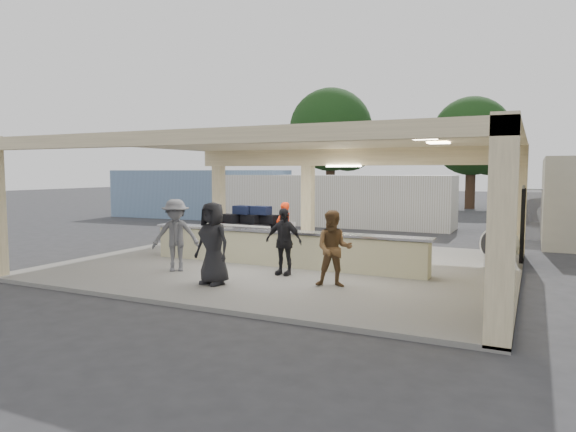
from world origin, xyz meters
The scene contains 15 objects.
ground centered at (0.00, 0.00, 0.00)m, with size 120.00×120.00×0.00m, color #2A2A2D.
pavilion centered at (0.21, 0.66, 1.35)m, with size 12.01×10.00×3.55m.
baggage_counter centered at (0.00, -0.50, 0.59)m, with size 8.20×0.58×0.98m.
luggage_cart centered at (-2.01, 1.14, 0.91)m, with size 2.66×1.75×1.49m.
drum_fan centered at (5.40, 2.00, 0.68)m, with size 1.03×0.69×1.09m.
baggage_handler centered at (-0.72, 1.11, 0.92)m, with size 0.60×0.33×1.65m, color red.
passenger_a centered at (2.21, -2.31, 0.96)m, with size 0.84×0.37×1.73m, color brown.
passenger_b centered at (0.60, -1.59, 0.94)m, with size 0.99×0.36×1.68m, color black.
passenger_c centered at (-2.14, -2.37, 1.04)m, with size 1.21×0.42×1.87m, color #54555A.
passenger_d centered at (-0.38, -3.27, 1.05)m, with size 0.93×0.38×1.89m, color black.
car_dark centered at (7.34, 15.58, 0.69)m, with size 1.46×4.13×1.38m, color black.
container_white centered at (-2.76, 10.90, 1.25)m, with size 11.54×2.31×2.50m, color white.
container_blue centered at (-11.28, 11.38, 1.38)m, with size 10.58×2.54×2.75m, color #6E8DB1.
tree_left centered at (-7.68, 24.16, 5.59)m, with size 6.60×6.30×9.00m.
tree_mid centered at (2.32, 26.16, 4.96)m, with size 6.00×5.60×8.00m.
Camera 1 is at (6.23, -13.00, 2.70)m, focal length 32.00 mm.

